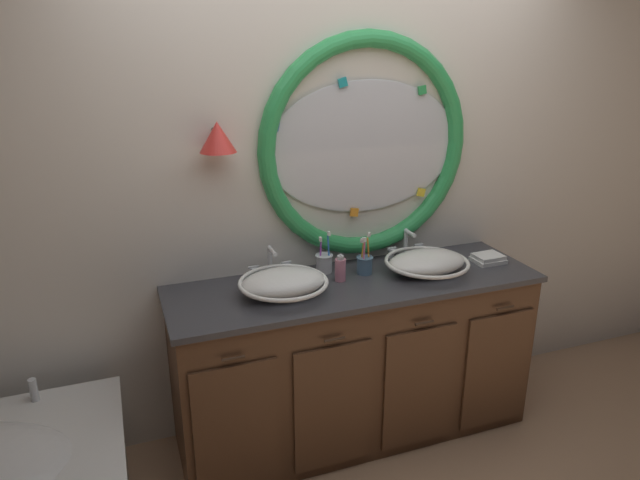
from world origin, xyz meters
The scene contains 11 objects.
ground_plane centered at (0.00, 0.00, 0.00)m, with size 14.00×14.00×0.00m, color tan.
back_wall_assembly centered at (0.01, 0.58, 1.32)m, with size 6.40×0.26×2.60m.
vanity_counter centered at (-0.01, 0.27, 0.45)m, with size 1.89×0.60×0.89m.
sink_basin_left centered at (-0.40, 0.24, 0.95)m, with size 0.43×0.43×0.12m.
sink_basin_right centered at (0.38, 0.24, 0.95)m, with size 0.44×0.44×0.11m.
faucet_set_left centered at (-0.40, 0.47, 0.96)m, with size 0.23×0.13×0.17m.
faucet_set_right centered at (0.38, 0.47, 0.96)m, with size 0.22×0.12×0.17m.
toothbrush_holder_left centered at (-0.12, 0.44, 0.95)m, with size 0.09×0.09×0.22m.
toothbrush_holder_right centered at (0.07, 0.35, 0.95)m, with size 0.09×0.09×0.22m.
soap_dispenser centered at (-0.08, 0.30, 0.95)m, with size 0.06×0.06×0.14m.
folded_hand_towel centered at (0.77, 0.26, 0.91)m, with size 0.16×0.13×0.04m.
Camera 1 is at (-1.11, -2.16, 2.05)m, focal length 32.35 mm.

